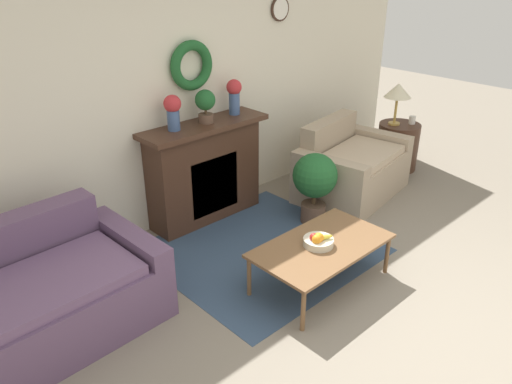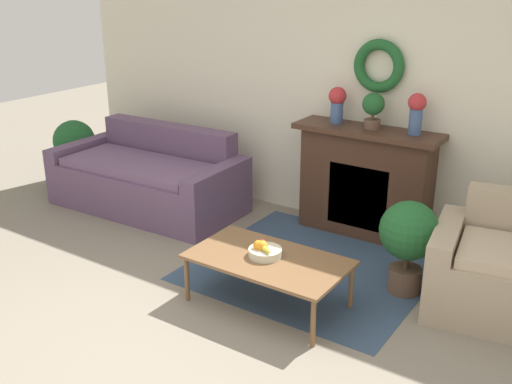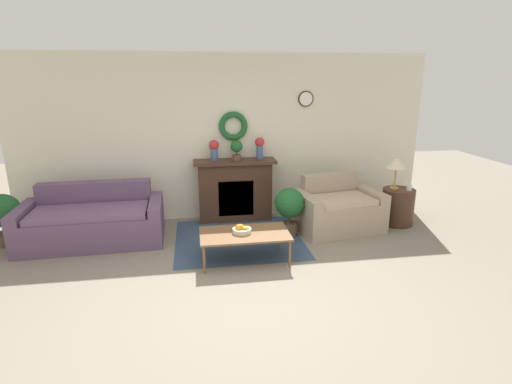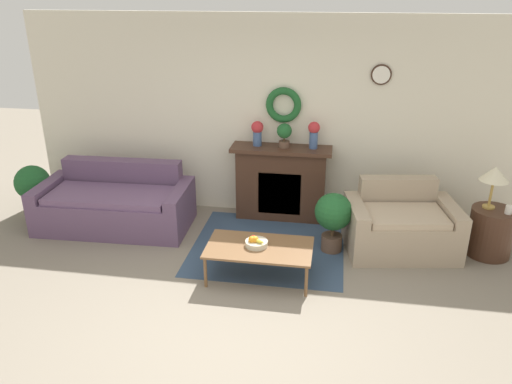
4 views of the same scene
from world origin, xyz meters
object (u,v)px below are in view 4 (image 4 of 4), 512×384
loveseat_right (401,226)px  vase_on_mantel_left (257,131)px  mug (509,210)px  potted_plant_floor_by_loveseat (333,216)px  table_lamp (495,175)px  potted_plant_on_mantel (284,133)px  fruit_bowl (256,242)px  side_table_by_loveseat (491,232)px  vase_on_mantel_right (314,133)px  fireplace (281,182)px  coffee_table (259,249)px  potted_plant_floor_by_couch (33,186)px  couch_left (116,204)px

loveseat_right → vase_on_mantel_left: 2.19m
mug → potted_plant_floor_by_loveseat: (-1.98, -0.12, -0.17)m
table_lamp → potted_plant_on_mantel: potted_plant_on_mantel is taller
fruit_bowl → table_lamp: (2.61, 1.00, 0.57)m
loveseat_right → vase_on_mantel_left: vase_on_mantel_left is taller
side_table_by_loveseat → vase_on_mantel_right: bearing=163.7°
vase_on_mantel_right → fireplace: bearing=-179.2°
coffee_table → vase_on_mantel_left: vase_on_mantel_left is taller
coffee_table → vase_on_mantel_left: bearing=100.0°
table_lamp → potted_plant_floor_by_couch: 5.90m
potted_plant_floor_by_couch → potted_plant_floor_by_loveseat: potted_plant_floor_by_couch is taller
potted_plant_floor_by_couch → potted_plant_on_mantel: bearing=9.0°
table_lamp → vase_on_mantel_left: bearing=168.4°
potted_plant_on_mantel → loveseat_right: bearing=-23.8°
fruit_bowl → potted_plant_on_mantel: bearing=85.6°
vase_on_mantel_right → potted_plant_on_mantel: size_ratio=1.10×
fruit_bowl → vase_on_mantel_left: bearing=98.6°
fireplace → mug: 2.80m
vase_on_mantel_left → potted_plant_floor_by_loveseat: 1.55m
vase_on_mantel_left → potted_plant_floor_by_loveseat: size_ratio=0.45×
coffee_table → potted_plant_on_mantel: size_ratio=3.59×
fruit_bowl → potted_plant_floor_by_couch: size_ratio=0.33×
side_table_by_loveseat → potted_plant_on_mantel: bearing=166.5°
fireplace → side_table_by_loveseat: bearing=-13.6°
loveseat_right → potted_plant_floor_by_couch: (-4.89, 0.13, 0.15)m
potted_plant_on_mantel → vase_on_mantel_right: bearing=3.0°
table_lamp → vase_on_mantel_right: size_ratio=1.44×
side_table_by_loveseat → mug: size_ratio=6.06×
fireplace → potted_plant_floor_by_loveseat: bearing=-48.9°
potted_plant_floor_by_couch → mug: bearing=-1.6°
fireplace → potted_plant_on_mantel: bearing=-23.2°
mug → vase_on_mantel_left: 3.17m
fireplace → potted_plant_floor_by_couch: bearing=-170.7°
fireplace → potted_plant_floor_by_couch: fireplace is taller
side_table_by_loveseat → potted_plant_on_mantel: size_ratio=1.82×
couch_left → loveseat_right: 3.69m
fruit_bowl → potted_plant_on_mantel: size_ratio=0.77×
fireplace → loveseat_right: size_ratio=0.95×
potted_plant_floor_by_couch → vase_on_mantel_right: bearing=8.4°
couch_left → loveseat_right: (3.69, -0.07, 0.01)m
loveseat_right → fruit_bowl: bearing=-160.5°
coffee_table → potted_plant_floor_by_loveseat: 1.08m
couch_left → vase_on_mantel_left: bearing=16.8°
potted_plant_on_mantel → mug: bearing=-14.8°
mug → vase_on_mantel_left: vase_on_mantel_left is taller
loveseat_right → potted_plant_on_mantel: bearing=147.1°
potted_plant_floor_by_loveseat → couch_left: bearing=175.5°
table_lamp → potted_plant_on_mantel: (-2.49, 0.56, 0.22)m
coffee_table → mug: 2.90m
potted_plant_floor_by_loveseat → coffee_table: bearing=-136.1°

